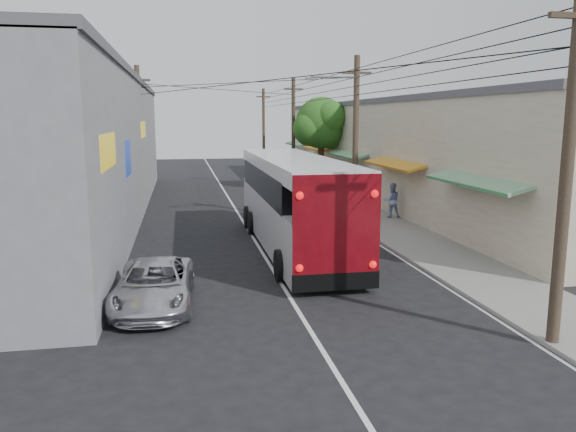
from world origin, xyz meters
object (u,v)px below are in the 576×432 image
jeepney (154,285)px  pedestrian_far (392,200)px  coach_bus (293,202)px  pedestrian_near (353,205)px  parked_car_mid (304,192)px  parked_suv (309,197)px  parked_car_far (287,178)px

jeepney → pedestrian_far: 16.15m
jeepney → pedestrian_far: bearing=48.6°
coach_bus → pedestrian_far: (6.17, 5.31, -0.87)m
coach_bus → pedestrian_near: 6.57m
parked_car_mid → pedestrian_far: 6.81m
coach_bus → parked_suv: coach_bus is taller
parked_car_far → parked_suv: bearing=-94.2°
pedestrian_near → pedestrian_far: 2.13m
jeepney → pedestrian_near: pedestrian_near is taller
parked_suv → parked_car_far: size_ratio=1.27×
parked_car_far → pedestrian_near: 13.51m
parked_car_far → coach_bus: bearing=-99.8°
parked_car_mid → pedestrian_near: bearing=-84.9°
parked_car_far → pedestrian_near: parked_car_far is taller
parked_suv → pedestrian_far: pedestrian_far is taller
parked_car_far → pedestrian_far: size_ratio=2.81×
parked_car_far → pedestrian_far: (2.91, -13.24, 0.19)m
coach_bus → parked_suv: bearing=73.0°
parked_suv → pedestrian_near: 3.31m
coach_bus → jeepney: bearing=-129.4°
parked_car_far → pedestrian_far: 13.56m
jeepney → parked_suv: bearing=64.8°
coach_bus → parked_suv: (2.46, 7.97, -0.96)m
parked_car_mid → jeepney: bearing=-119.8°
pedestrian_far → parked_car_far: bearing=-69.0°
coach_bus → pedestrian_far: coach_bus is taller
jeepney → parked_suv: (7.60, 14.18, 0.30)m
jeepney → parked_car_far: bearing=74.3°
jeepney → pedestrian_far: pedestrian_far is taller
jeepney → pedestrian_near: size_ratio=2.98×
coach_bus → pedestrian_near: coach_bus is taller
parked_suv → parked_car_far: 10.62m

